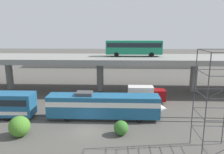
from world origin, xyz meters
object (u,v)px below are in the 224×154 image
(parked_car_3, at_px, (161,59))
(parked_car_6, at_px, (93,59))
(parked_car_4, at_px, (65,59))
(transit_bus_on_overpass, at_px, (134,47))
(train_locomotive, at_px, (109,105))
(parked_car_1, at_px, (80,58))
(parked_car_0, at_px, (149,60))
(parked_car_2, at_px, (101,60))
(service_truck_west, at_px, (145,94))
(scaffolding_tower, at_px, (218,100))
(parked_car_5, at_px, (144,59))

(parked_car_3, distance_m, parked_car_6, 26.02)
(parked_car_4, bearing_deg, transit_bus_on_overpass, -55.15)
(parked_car_3, relative_size, parked_car_6, 0.91)
(train_locomotive, bearing_deg, parked_car_6, 99.74)
(train_locomotive, relative_size, parked_car_1, 4.24)
(parked_car_1, height_order, parked_car_4, same)
(parked_car_4, distance_m, parked_car_6, 10.35)
(parked_car_0, relative_size, parked_car_4, 0.97)
(parked_car_0, bearing_deg, parked_car_2, -0.76)
(train_locomotive, height_order, parked_car_4, train_locomotive)
(train_locomotive, distance_m, parked_car_4, 54.14)
(parked_car_0, height_order, parked_car_1, same)
(train_locomotive, xyz_separation_m, parked_car_1, (-14.03, 54.05, 0.12))
(transit_bus_on_overpass, bearing_deg, parked_car_6, -69.31)
(service_truck_west, xyz_separation_m, parked_car_1, (-20.35, 46.09, 0.67))
(transit_bus_on_overpass, xyz_separation_m, parked_car_2, (-10.02, 33.46, -7.31))
(transit_bus_on_overpass, height_order, parked_car_2, transit_bus_on_overpass)
(service_truck_west, bearing_deg, parked_car_4, 120.88)
(scaffolding_tower, bearing_deg, parked_car_2, 106.40)
(scaffolding_tower, height_order, parked_car_6, scaffolding_tower)
(transit_bus_on_overpass, relative_size, scaffolding_tower, 1.07)
(parked_car_6, bearing_deg, transit_bus_on_overpass, 110.69)
(scaffolding_tower, bearing_deg, service_truck_west, 108.12)
(train_locomotive, distance_m, parked_car_0, 51.32)
(parked_car_2, distance_m, parked_car_4, 13.70)
(service_truck_west, distance_m, parked_car_1, 50.39)
(service_truck_west, distance_m, scaffolding_tower, 18.25)
(scaffolding_tower, relative_size, parked_car_3, 2.74)
(scaffolding_tower, distance_m, parked_car_2, 61.51)
(service_truck_west, relative_size, parked_car_4, 1.54)
(transit_bus_on_overpass, xyz_separation_m, parked_car_0, (7.94, 33.22, -7.31))
(train_locomotive, bearing_deg, transit_bus_on_overpass, 74.72)
(transit_bus_on_overpass, xyz_separation_m, parked_car_4, (-23.72, 34.06, -7.31))
(scaffolding_tower, distance_m, parked_car_5, 62.10)
(service_truck_west, relative_size, parked_car_2, 1.53)
(transit_bus_on_overpass, height_order, parked_car_3, transit_bus_on_overpass)
(parked_car_3, bearing_deg, parked_car_4, -177.57)
(train_locomotive, xyz_separation_m, parked_car_0, (12.47, 49.78, 0.12))
(transit_bus_on_overpass, height_order, parked_car_1, transit_bus_on_overpass)
(train_locomotive, distance_m, scaffolding_tower, 15.27)
(scaffolding_tower, xyz_separation_m, parked_car_1, (-25.86, 62.93, -3.69))
(transit_bus_on_overpass, bearing_deg, scaffolding_tower, 106.02)
(scaffolding_tower, xyz_separation_m, parked_car_3, (5.21, 61.04, -3.69))
(parked_car_0, height_order, parked_car_6, same)
(train_locomotive, relative_size, parked_car_0, 4.14)
(parked_car_2, bearing_deg, parked_car_6, -33.35)
(parked_car_0, bearing_deg, parked_car_1, -9.16)
(scaffolding_tower, xyz_separation_m, parked_car_4, (-31.02, 59.51, -3.69))
(train_locomotive, distance_m, parked_car_2, 50.32)
(scaffolding_tower, distance_m, parked_car_4, 67.21)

